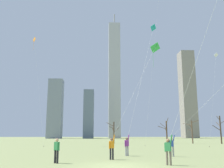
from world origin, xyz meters
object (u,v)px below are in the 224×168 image
at_px(kite_flyer_far_back_green, 122,124).
at_px(kite_flyer_foreground_left_teal, 132,124).
at_px(kite_flyer_midfield_left_blue, 181,111).
at_px(bystander_strolling_midfield, 57,149).
at_px(bare_tree_left_of_center, 166,131).
at_px(distant_kite_drifting_left_orange, 35,47).
at_px(distant_kite_low_near_trees_white, 215,66).
at_px(bare_tree_leftmost, 220,129).
at_px(bare_tree_rightmost, 114,131).
at_px(bare_tree_far_right_edge, 192,131).
at_px(kite_flyer_midfield_right_red, 191,125).
at_px(distant_kite_drifting_right_pink, 157,17).

distance_m(kite_flyer_far_back_green, kite_flyer_foreground_left_teal, 3.41).
height_order(kite_flyer_far_back_green, kite_flyer_midfield_left_blue, kite_flyer_midfield_left_blue).
bearing_deg(bystander_strolling_midfield, kite_flyer_foreground_left_teal, 47.96).
bearing_deg(bare_tree_left_of_center, distant_kite_drifting_left_orange, -158.67).
height_order(kite_flyer_foreground_left_teal, distant_kite_low_near_trees_white, distant_kite_low_near_trees_white).
relative_size(distant_kite_low_near_trees_white, bare_tree_leftmost, 2.74).
xyz_separation_m(bystander_strolling_midfield, bare_tree_rightmost, (5.93, 38.41, 1.64)).
distance_m(distant_kite_drifting_left_orange, bare_tree_leftmost, 40.91).
bearing_deg(kite_flyer_foreground_left_teal, bare_tree_leftmost, 52.19).
bearing_deg(bare_tree_far_right_edge, distant_kite_drifting_left_orange, -163.17).
height_order(bystander_strolling_midfield, bare_tree_left_of_center, bare_tree_left_of_center).
distance_m(bare_tree_left_of_center, bare_tree_rightmost, 11.47).
bearing_deg(distant_kite_low_near_trees_white, kite_flyer_midfield_left_blue, -119.73).
bearing_deg(distant_kite_drifting_left_orange, kite_flyer_far_back_green, -60.01).
bearing_deg(distant_kite_low_near_trees_white, bystander_strolling_midfield, -133.91).
height_order(distant_kite_drifting_left_orange, bare_tree_left_of_center, distant_kite_drifting_left_orange).
bearing_deg(kite_flyer_midfield_right_red, bare_tree_rightmost, 98.09).
relative_size(kite_flyer_far_back_green, bare_tree_leftmost, 1.99).
bearing_deg(bystander_strolling_midfield, distant_kite_drifting_right_pink, 62.72).
relative_size(kite_flyer_midfield_right_red, bystander_strolling_midfield, 6.67).
xyz_separation_m(kite_flyer_far_back_green, kite_flyer_foreground_left_teal, (1.20, 3.19, 0.09)).
bearing_deg(bare_tree_rightmost, bare_tree_far_right_edge, -4.78).
bearing_deg(bare_tree_left_of_center, kite_flyer_foreground_left_teal, -110.24).
xyz_separation_m(kite_flyer_foreground_left_teal, kite_flyer_midfield_right_red, (4.90, -2.40, -0.11)).
height_order(kite_flyer_foreground_left_teal, kite_flyer_midfield_left_blue, kite_flyer_midfield_left_blue).
xyz_separation_m(kite_flyer_midfield_left_blue, distant_kite_low_near_trees_white, (14.72, 25.78, 10.19)).
distance_m(bare_tree_left_of_center, bare_tree_leftmost, 11.10).
distance_m(kite_flyer_far_back_green, bare_tree_far_right_edge, 38.19).
height_order(kite_flyer_far_back_green, distant_kite_low_near_trees_white, distant_kite_low_near_trees_white).
bearing_deg(distant_kite_drifting_left_orange, bare_tree_far_right_edge, 16.83).
height_order(distant_kite_low_near_trees_white, bare_tree_left_of_center, distant_kite_low_near_trees_white).
bearing_deg(distant_kite_drifting_right_pink, kite_flyer_midfield_right_red, -96.75).
xyz_separation_m(kite_flyer_midfield_right_red, distant_kite_drifting_right_pink, (2.58, 21.82, 20.67)).
height_order(bystander_strolling_midfield, bare_tree_far_right_edge, bare_tree_far_right_edge).
bearing_deg(distant_kite_drifting_left_orange, kite_flyer_midfield_right_red, -49.31).
bearing_deg(bystander_strolling_midfield, kite_flyer_midfield_left_blue, -16.23).
relative_size(kite_flyer_midfield_right_red, bare_tree_left_of_center, 2.01).
bearing_deg(kite_flyer_far_back_green, distant_kite_low_near_trees_white, 48.35).
bearing_deg(bare_tree_far_right_edge, kite_flyer_midfield_right_red, -110.02).
bearing_deg(distant_kite_drifting_right_pink, kite_flyer_midfield_left_blue, -101.02).
bearing_deg(distant_kite_drifting_right_pink, bystander_strolling_midfield, -117.28).
xyz_separation_m(distant_kite_drifting_right_pink, bare_tree_rightmost, (-7.45, 12.44, -20.86)).
bearing_deg(bare_tree_leftmost, bare_tree_rightmost, 172.08).
xyz_separation_m(kite_flyer_far_back_green, kite_flyer_midfield_right_red, (6.10, 0.79, -0.02)).
relative_size(kite_flyer_foreground_left_teal, distant_kite_low_near_trees_white, 0.98).
height_order(kite_flyer_midfield_right_red, bystander_strolling_midfield, kite_flyer_midfield_right_red).
relative_size(bystander_strolling_midfield, distant_kite_drifting_right_pink, 0.06).
bearing_deg(kite_flyer_midfield_left_blue, bystander_strolling_midfield, 163.77).
bearing_deg(bystander_strolling_midfield, kite_flyer_midfield_right_red, 20.97).
height_order(kite_flyer_midfield_right_red, bare_tree_left_of_center, kite_flyer_midfield_right_red).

